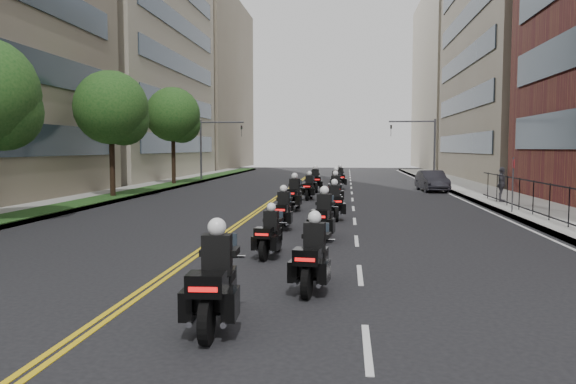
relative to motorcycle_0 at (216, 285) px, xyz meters
name	(u,v)px	position (x,y,z in m)	size (l,w,h in m)	color
ground	(165,341)	(-0.68, -0.69, -0.74)	(160.00, 160.00, 0.00)	black
sidewalk_right	(505,200)	(11.32, 24.31, -0.67)	(4.00, 90.00, 0.15)	gray
sidewalk_left	(107,196)	(-12.68, 24.31, -0.67)	(4.00, 90.00, 0.15)	gray
grass_strip	(120,195)	(-11.88, 24.31, -0.57)	(2.00, 90.00, 0.04)	#183B15
building_right_tan	(546,22)	(20.80, 47.31, 14.26)	(15.11, 28.00, 30.00)	#7A6D59
building_right_far	(474,81)	(20.82, 77.31, 12.26)	(15.00, 28.00, 26.00)	#A8A187
building_left_mid	(105,12)	(-22.65, 47.31, 16.26)	(16.11, 28.00, 34.00)	#A8A187
building_left_far	(188,84)	(-22.68, 77.31, 12.26)	(16.00, 28.00, 26.00)	#7A6D59
street_trees	(69,107)	(-11.72, 17.92, 4.39)	(4.40, 38.40, 7.98)	black
traffic_signal_right	(424,141)	(8.86, 41.31, 2.96)	(4.09, 0.20, 5.60)	#3F3F44
traffic_signal_left	(211,141)	(-10.21, 41.31, 2.96)	(4.09, 0.20, 5.60)	#3F3F44
motorcycle_0	(216,285)	(0.00, 0.00, 0.00)	(0.61, 2.54, 1.88)	black
motorcycle_1	(313,259)	(1.49, 2.72, -0.06)	(0.68, 2.32, 1.72)	black
motorcycle_2	(270,236)	(0.05, 6.34, -0.14)	(0.62, 2.06, 1.52)	black
motorcycle_3	(324,219)	(1.43, 9.40, -0.03)	(0.70, 2.44, 1.80)	black
motorcycle_4	(283,212)	(-0.20, 11.73, -0.08)	(0.53, 2.26, 1.67)	black
motorcycle_5	(335,204)	(1.67, 14.82, -0.05)	(0.68, 2.36, 1.74)	black
motorcycle_6	(294,196)	(-0.39, 18.11, -0.01)	(0.70, 2.50, 1.85)	black
motorcycle_7	(335,191)	(1.58, 21.33, -0.02)	(0.60, 2.49, 1.83)	black
motorcycle_8	(309,188)	(-0.05, 24.00, -0.07)	(0.61, 2.31, 1.70)	black
motorcycle_9	(336,184)	(1.47, 27.42, -0.02)	(0.62, 2.48, 1.83)	black
motorcycle_10	(315,182)	(0.00, 29.77, 0.00)	(0.75, 2.53, 1.87)	black
motorcycle_11	(340,179)	(1.68, 33.22, -0.01)	(0.68, 2.50, 1.84)	black
parked_sedan	(432,181)	(8.20, 31.43, -0.01)	(1.56, 4.47, 1.47)	black
pedestrian_c	(502,184)	(10.52, 22.18, 0.35)	(1.11, 0.46, 1.89)	#403E46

